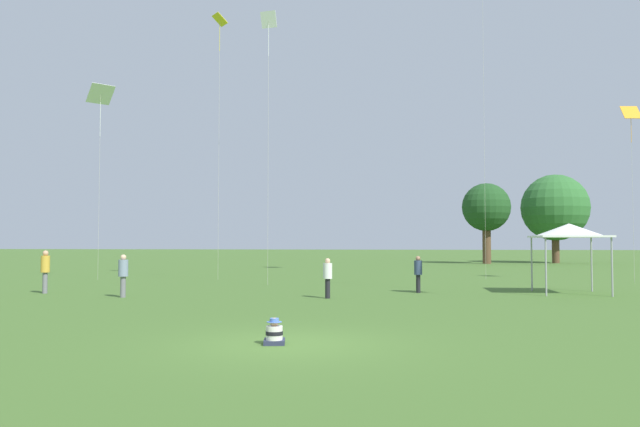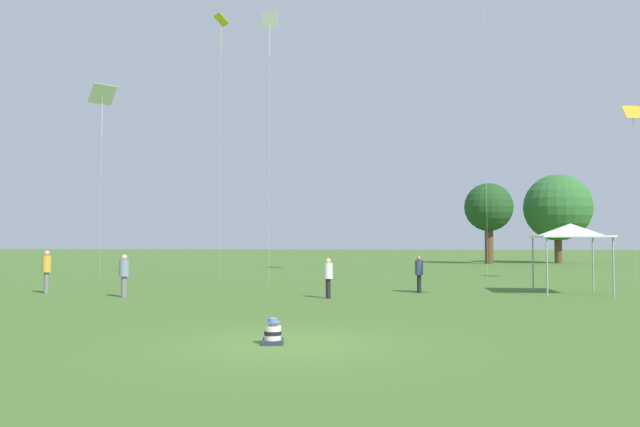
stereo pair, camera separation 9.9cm
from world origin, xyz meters
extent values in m
plane|color=#426628|center=(0.00, 0.00, 0.00)|extent=(300.00, 300.00, 0.00)
cube|color=#282D47|center=(-0.31, 0.01, 0.05)|extent=(0.53, 0.61, 0.10)
cylinder|color=silver|center=(-0.29, -0.09, 0.25)|extent=(0.41, 0.41, 0.29)
cylinder|color=black|center=(-0.29, -0.09, 0.25)|extent=(0.42, 0.42, 0.08)
sphere|color=tan|center=(-0.29, -0.09, 0.48)|extent=(0.19, 0.19, 0.19)
cylinder|color=#4C70B7|center=(-0.29, -0.09, 0.48)|extent=(0.32, 0.32, 0.01)
cylinder|color=#4C70B7|center=(-0.29, -0.09, 0.52)|extent=(0.19, 0.19, 0.09)
cylinder|color=black|center=(3.24, 13.72, 0.38)|extent=(0.24, 0.24, 0.77)
cylinder|color=#334260|center=(3.24, 13.72, 1.07)|extent=(0.44, 0.44, 0.61)
sphere|color=#A37556|center=(3.24, 13.72, 1.46)|extent=(0.21, 0.21, 0.21)
cylinder|color=slate|center=(-12.40, 11.54, 0.44)|extent=(0.26, 0.26, 0.89)
cylinder|color=gold|center=(-12.40, 11.54, 1.24)|extent=(0.48, 0.48, 0.70)
sphere|color=tan|center=(-12.40, 11.54, 1.69)|extent=(0.24, 0.24, 0.24)
cylinder|color=black|center=(-0.32, 10.70, 0.38)|extent=(0.27, 0.27, 0.76)
cylinder|color=silver|center=(-0.32, 10.70, 1.06)|extent=(0.49, 0.49, 0.60)
sphere|color=#DBAD89|center=(-0.32, 10.70, 1.44)|extent=(0.20, 0.20, 0.20)
cylinder|color=slate|center=(-8.32, 10.14, 0.41)|extent=(0.28, 0.28, 0.82)
cylinder|color=gray|center=(-8.32, 10.14, 1.15)|extent=(0.51, 0.51, 0.65)
sphere|color=#DBAD89|center=(-8.32, 10.14, 1.57)|extent=(0.22, 0.22, 0.22)
cube|color=white|center=(9.55, 14.07, 2.40)|extent=(2.84, 2.84, 0.08)
cone|color=white|center=(9.55, 14.07, 2.69)|extent=(2.70, 2.70, 0.51)
cylinder|color=#99999E|center=(8.27, 15.33, 1.18)|extent=(0.07, 0.07, 2.36)
cylinder|color=#99999E|center=(10.82, 15.34, 1.18)|extent=(0.07, 0.07, 2.36)
cylinder|color=#99999E|center=(8.29, 12.79, 1.18)|extent=(0.07, 0.07, 2.36)
cylinder|color=#99999E|center=(10.83, 12.80, 1.18)|extent=(0.07, 0.07, 2.36)
cube|color=white|center=(-4.07, 17.47, 13.48)|extent=(0.87, 0.44, 0.79)
cylinder|color=white|center=(-4.07, 17.47, 12.39)|extent=(0.02, 0.02, 1.61)
cylinder|color=#BCB7A8|center=(-4.07, 17.47, 6.74)|extent=(0.01, 0.01, 13.48)
cube|color=white|center=(-14.49, 20.45, 10.65)|extent=(1.67, 1.69, 0.95)
cylinder|color=white|center=(-14.49, 20.45, 9.19)|extent=(0.02, 0.02, 1.97)
cylinder|color=#BCB7A8|center=(-14.49, 20.45, 5.33)|extent=(0.01, 0.01, 10.65)
cylinder|color=#BCB7A8|center=(7.50, 23.93, 10.74)|extent=(0.01, 0.01, 21.47)
cube|color=yellow|center=(-7.72, 21.24, 14.99)|extent=(1.04, 1.05, 0.54)
cylinder|color=yellow|center=(-7.72, 21.24, 13.93)|extent=(0.02, 0.02, 1.56)
cylinder|color=#BCB7A8|center=(-7.72, 21.24, 7.50)|extent=(0.01, 0.01, 14.99)
cube|color=orange|center=(14.71, 21.22, 9.02)|extent=(0.99, 0.67, 0.77)
cylinder|color=orange|center=(14.71, 21.22, 8.06)|extent=(0.02, 0.02, 1.29)
cylinder|color=#BCB7A8|center=(14.71, 21.22, 4.51)|extent=(0.01, 0.01, 9.02)
cylinder|color=brown|center=(11.18, 49.33, 2.12)|extent=(0.81, 0.81, 4.25)
sphere|color=#1E471E|center=(11.18, 49.33, 5.54)|extent=(4.71, 4.71, 4.71)
cylinder|color=brown|center=(18.30, 51.83, 1.88)|extent=(0.73, 0.73, 3.75)
sphere|color=#2D662D|center=(18.30, 51.83, 5.59)|extent=(6.68, 6.68, 6.68)
camera|label=1|loc=(2.27, -13.23, 2.20)|focal=35.00mm
camera|label=2|loc=(2.37, -13.22, 2.20)|focal=35.00mm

